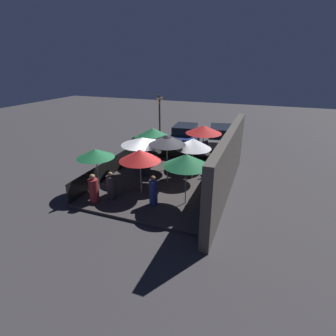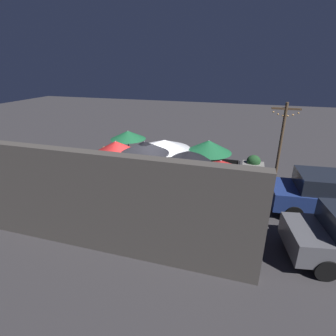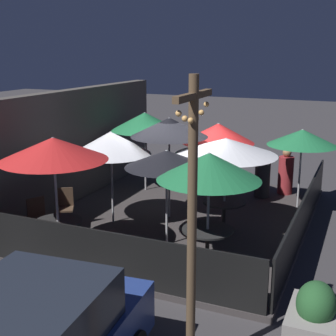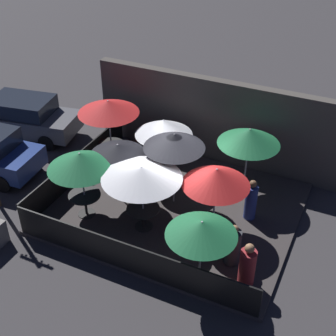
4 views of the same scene
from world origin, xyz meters
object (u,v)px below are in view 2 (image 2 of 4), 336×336
object	(u,v)px
patio_umbrella_3	(116,147)
patron_1	(106,160)
parked_car_0	(325,194)
patron_2	(110,165)
patio_umbrella_6	(128,135)
patio_umbrella_2	(164,144)
patio_umbrella_8	(157,168)
patio_umbrella_1	(220,167)
patio_umbrella_4	(189,155)
patio_umbrella_5	(79,161)
patron_0	(89,182)
planter_box	(253,168)
dining_table_0	(207,176)
patio_chair_1	(195,227)
dining_table_2	(164,174)
patio_umbrella_7	(145,147)
dining_table_1	(217,212)
patio_chair_0	(173,220)
light_post	(280,145)
patio_umbrella_0	(209,146)

from	to	relation	value
patio_umbrella_3	patron_1	world-z (taller)	patio_umbrella_3
parked_car_0	patron_1	bearing A→B (deg)	-11.78
patron_2	patio_umbrella_6	bearing A→B (deg)	95.65
patron_2	patio_umbrella_2	bearing A→B (deg)	26.60
patio_umbrella_8	patron_2	world-z (taller)	patio_umbrella_8
patio_umbrella_3	patio_umbrella_1	bearing A→B (deg)	158.00
patio_umbrella_2	patio_umbrella_4	world-z (taller)	patio_umbrella_2
patio_umbrella_5	patio_umbrella_2	bearing A→B (deg)	-124.90
patron_0	planter_box	distance (m)	7.81
dining_table_0	patio_chair_1	world-z (taller)	patio_chair_1
dining_table_2	patron_2	distance (m)	2.87
patron_1	patron_0	bearing A→B (deg)	167.61
patio_umbrella_4	patron_0	size ratio (longest dim) A/B	1.51
dining_table_0	patio_umbrella_7	bearing A→B (deg)	38.62
patio_umbrella_1	patio_chair_1	size ratio (longest dim) A/B	2.63
dining_table_1	parked_car_0	world-z (taller)	parked_car_0
patio_chair_0	parked_car_0	world-z (taller)	parked_car_0
patio_umbrella_8	light_post	size ratio (longest dim) A/B	0.57
patio_umbrella_1	patron_2	bearing A→B (deg)	-27.60
dining_table_0	patio_umbrella_3	bearing A→B (deg)	15.09
patio_umbrella_8	patron_2	bearing A→B (deg)	-39.74
patio_chair_1	patron_0	world-z (taller)	patron_0
patio_umbrella_3	patio_umbrella_2	bearing A→B (deg)	-157.72
patio_umbrella_0	planter_box	bearing A→B (deg)	-131.53
patio_umbrella_5	light_post	xyz separation A→B (m)	(-6.87, -4.04, 0.03)
planter_box	patio_chair_1	bearing A→B (deg)	74.18
patio_umbrella_3	patio_umbrella_5	world-z (taller)	patio_umbrella_5
patio_umbrella_2	patio_chair_1	xyz separation A→B (m)	(-2.13, 3.57, -1.46)
dining_table_1	parked_car_0	size ratio (longest dim) A/B	0.24
patron_1	patio_umbrella_2	bearing A→B (deg)	-130.72
patio_umbrella_5	parked_car_0	bearing A→B (deg)	-162.54
patio_chair_0	patio_chair_1	distance (m)	0.77
patio_umbrella_3	patron_0	size ratio (longest dim) A/B	1.58
dining_table_0	light_post	bearing A→B (deg)	-165.45
patio_umbrella_6	patio_chair_1	distance (m)	6.76
patio_umbrella_4	patio_umbrella_5	bearing A→B (deg)	32.57
dining_table_2	parked_car_0	bearing A→B (deg)	176.58
patio_umbrella_3	dining_table_2	xyz separation A→B (m)	(-1.91, -0.78, -1.34)
dining_table_0	dining_table_1	world-z (taller)	dining_table_1
dining_table_2	patron_0	distance (m)	3.26
patio_umbrella_8	patio_umbrella_6	bearing A→B (deg)	-53.47
patron_0	patron_1	distance (m)	2.68
patio_chair_1	planter_box	distance (m)	6.26
patio_umbrella_2	patio_umbrella_8	world-z (taller)	patio_umbrella_8
patron_1	light_post	size ratio (longest dim) A/B	0.34
patio_umbrella_3	light_post	distance (m)	6.88
patio_umbrella_1	patio_umbrella_4	world-z (taller)	patio_umbrella_1
patio_umbrella_5	patio_umbrella_6	distance (m)	4.40
patio_umbrella_5	parked_car_0	world-z (taller)	patio_umbrella_5
patron_1	light_post	bearing A→B (deg)	-116.29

